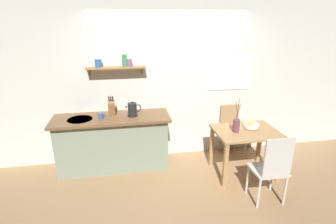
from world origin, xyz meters
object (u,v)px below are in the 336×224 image
dining_chair_far (231,128)px  coffee_mug_by_sink (101,116)px  knife_block (112,108)px  electric_kettle (133,110)px  fruit_bowl (251,126)px  twig_vase (236,125)px  dining_table (245,138)px  dining_chair_near (272,167)px

dining_chair_far → coffee_mug_by_sink: (-2.24, -0.16, 0.45)m
knife_block → electric_kettle: bearing=-15.3°
fruit_bowl → twig_vase: 0.32m
fruit_bowl → knife_block: size_ratio=0.77×
electric_kettle → coffee_mug_by_sink: size_ratio=2.02×
electric_kettle → knife_block: bearing=164.7°
fruit_bowl → coffee_mug_by_sink: coffee_mug_by_sink is taller
electric_kettle → knife_block: size_ratio=0.78×
dining_table → knife_block: size_ratio=2.98×
coffee_mug_by_sink → electric_kettle: bearing=3.8°
coffee_mug_by_sink → twig_vase: bearing=-14.2°
dining_chair_near → electric_kettle: bearing=143.7°
dining_chair_near → electric_kettle: 2.18m
dining_chair_near → twig_vase: (-0.20, 0.72, 0.30)m
fruit_bowl → coffee_mug_by_sink: bearing=169.9°
fruit_bowl → dining_chair_far: bearing=95.8°
twig_vase → electric_kettle: twig_vase is taller
electric_kettle → knife_block: 0.34m
dining_chair_near → twig_vase: 0.81m
electric_kettle → dining_chair_near: bearing=-36.3°
dining_table → knife_block: 2.16m
fruit_bowl → twig_vase: (-0.29, -0.10, 0.06)m
knife_block → twig_vase: bearing=-18.9°
dining_table → dining_chair_far: bearing=85.2°
knife_block → coffee_mug_by_sink: 0.22m
dining_table → fruit_bowl: bearing=35.4°
twig_vase → knife_block: size_ratio=1.63×
dining_chair_near → coffee_mug_by_sink: bearing=150.9°
dining_chair_far → electric_kettle: electric_kettle is taller
electric_kettle → fruit_bowl: bearing=-13.7°
twig_vase → dining_chair_far: bearing=70.5°
coffee_mug_by_sink → dining_chair_near: bearing=-29.1°
twig_vase → dining_table: bearing=5.6°
dining_chair_far → knife_block: bearing=-178.9°
fruit_bowl → coffee_mug_by_sink: size_ratio=2.00×
dining_chair_near → coffee_mug_by_sink: dining_chair_near is taller
dining_table → fruit_bowl: size_ratio=3.89×
fruit_bowl → twig_vase: bearing=-161.7°
twig_vase → knife_block: twig_vase is taller
dining_chair_far → knife_block: knife_block is taller
twig_vase → coffee_mug_by_sink: twig_vase is taller
twig_vase → dining_chair_near: bearing=-74.2°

